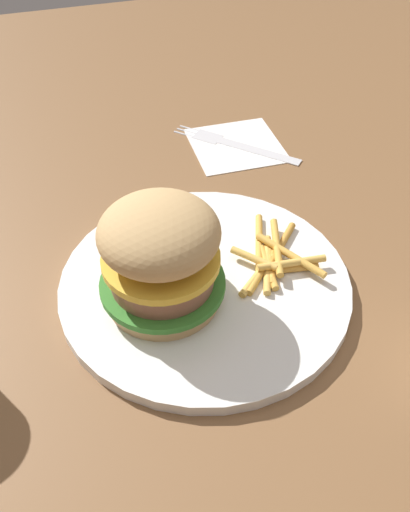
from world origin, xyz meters
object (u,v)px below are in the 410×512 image
at_px(plate, 205,284).
at_px(fork, 235,143).
at_px(fries_pile, 273,259).
at_px(napkin, 236,145).
at_px(sandwich, 161,255).

relative_size(plate, fork, 2.01).
xyz_separation_m(fries_pile, fork, (-0.04, -0.23, -0.01)).
distance_m(fries_pile, napkin, 0.23).
bearing_deg(plate, sandwich, 13.33).
bearing_deg(sandwich, napkin, -123.27).
xyz_separation_m(sandwich, fork, (-0.15, -0.24, -0.06)).
height_order(plate, sandwich, sandwich).
height_order(plate, fries_pile, fries_pile).
xyz_separation_m(fries_pile, napkin, (-0.04, -0.22, -0.02)).
bearing_deg(napkin, plate, 63.52).
height_order(sandwich, napkin, sandwich).
bearing_deg(napkin, fork, -45.44).
relative_size(sandwich, fork, 0.82).
bearing_deg(plate, napkin, -116.48).
bearing_deg(sandwich, fork, -122.95).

